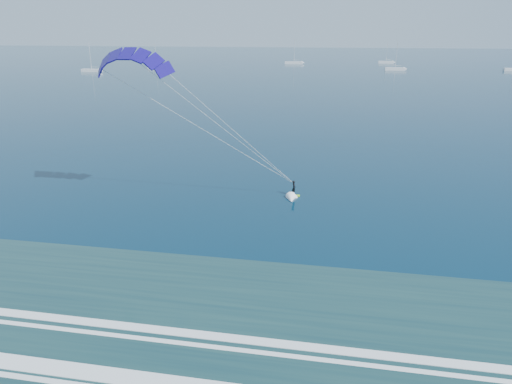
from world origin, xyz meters
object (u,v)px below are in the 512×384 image
at_px(sailboat_3, 395,69).
at_px(sailboat_4, 386,62).
at_px(kitesurfer_rig, 216,123).
at_px(sailboat_2, 294,63).
at_px(sailboat_1, 156,67).
at_px(sailboat_0, 92,70).

xyz_separation_m(sailboat_3, sailboat_4, (-0.06, 42.70, -0.01)).
distance_m(kitesurfer_rig, sailboat_2, 198.40).
height_order(kitesurfer_rig, sailboat_1, kitesurfer_rig).
distance_m(sailboat_0, sailboat_2, 98.69).
xyz_separation_m(sailboat_0, sailboat_3, (125.07, 29.46, 0.00)).
distance_m(kitesurfer_rig, sailboat_3, 171.30).
height_order(sailboat_1, sailboat_4, same).
relative_size(sailboat_0, sailboat_1, 1.08).
relative_size(sailboat_2, sailboat_3, 1.04).
distance_m(sailboat_2, sailboat_4, 48.16).
height_order(kitesurfer_rig, sailboat_2, kitesurfer_rig).
distance_m(sailboat_0, sailboat_3, 128.49).
bearing_deg(sailboat_4, sailboat_0, -150.00).
relative_size(kitesurfer_rig, sailboat_0, 1.75).
bearing_deg(sailboat_0, sailboat_2, 37.36).
bearing_deg(kitesurfer_rig, sailboat_1, 113.75).
bearing_deg(sailboat_3, sailboat_0, -166.75).
distance_m(kitesurfer_rig, sailboat_4, 213.23).
bearing_deg(sailboat_3, kitesurfer_rig, -101.84).
xyz_separation_m(sailboat_0, sailboat_4, (125.01, 72.16, -0.01)).
bearing_deg(kitesurfer_rig, sailboat_3, 78.16).
relative_size(kitesurfer_rig, sailboat_2, 1.65).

